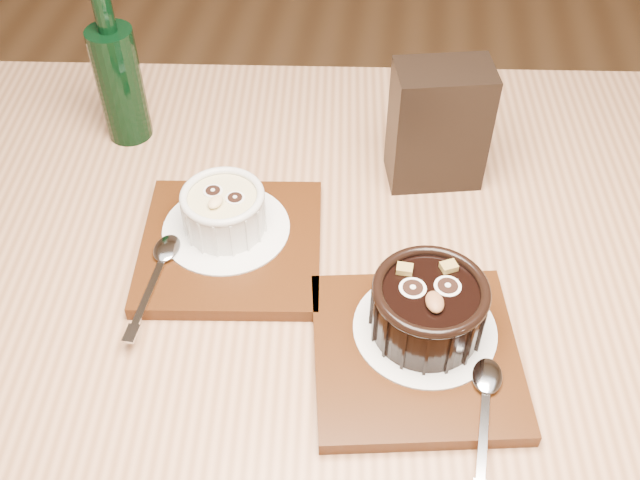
# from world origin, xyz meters

# --- Properties ---
(table) EXTENTS (1.27, 0.91, 0.75)m
(table) POSITION_xyz_m (-0.04, 0.22, 0.66)
(table) COLOR #996643
(table) RESTS_ON ground
(tray_left) EXTENTS (0.20, 0.20, 0.01)m
(tray_left) POSITION_xyz_m (-0.13, 0.27, 0.76)
(tray_left) COLOR #45210B
(tray_left) RESTS_ON table
(doily_left) EXTENTS (0.13, 0.13, 0.00)m
(doily_left) POSITION_xyz_m (-0.14, 0.29, 0.77)
(doily_left) COLOR white
(doily_left) RESTS_ON tray_left
(ramekin_white) EXTENTS (0.08, 0.08, 0.05)m
(ramekin_white) POSITION_xyz_m (-0.14, 0.29, 0.79)
(ramekin_white) COLOR silver
(ramekin_white) RESTS_ON doily_left
(spoon_left) EXTENTS (0.03, 0.14, 0.01)m
(spoon_left) POSITION_xyz_m (-0.19, 0.22, 0.77)
(spoon_left) COLOR #B5B8BE
(spoon_left) RESTS_ON tray_left
(tray_right) EXTENTS (0.21, 0.21, 0.01)m
(tray_right) POSITION_xyz_m (0.06, 0.16, 0.76)
(tray_right) COLOR #45210B
(tray_right) RESTS_ON table
(doily_right) EXTENTS (0.13, 0.13, 0.00)m
(doily_right) POSITION_xyz_m (0.07, 0.19, 0.77)
(doily_right) COLOR white
(doily_right) RESTS_ON tray_right
(ramekin_dark) EXTENTS (0.10, 0.10, 0.06)m
(ramekin_dark) POSITION_xyz_m (0.07, 0.19, 0.80)
(ramekin_dark) COLOR black
(ramekin_dark) RESTS_ON doily_right
(spoon_right) EXTENTS (0.04, 0.14, 0.01)m
(spoon_right) POSITION_xyz_m (0.12, 0.11, 0.77)
(spoon_right) COLOR #B5B8BE
(spoon_right) RESTS_ON tray_right
(condiment_stand) EXTENTS (0.11, 0.08, 0.14)m
(condiment_stand) POSITION_xyz_m (0.07, 0.42, 0.82)
(condiment_stand) COLOR black
(condiment_stand) RESTS_ON table
(green_bottle) EXTENTS (0.05, 0.05, 0.19)m
(green_bottle) POSITION_xyz_m (-0.29, 0.45, 0.83)
(green_bottle) COLOR black
(green_bottle) RESTS_ON table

